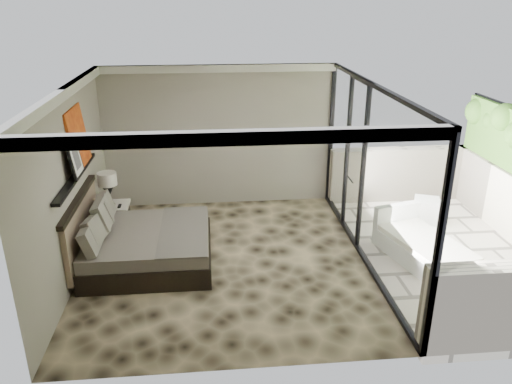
{
  "coord_description": "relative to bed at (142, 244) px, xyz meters",
  "views": [
    {
      "loc": [
        -0.19,
        -7.07,
        4.0
      ],
      "look_at": [
        0.53,
        0.4,
        1.03
      ],
      "focal_mm": 35.0,
      "sensor_mm": 36.0,
      "label": 1
    }
  ],
  "objects": [
    {
      "name": "table_lamp",
      "position": [
        -0.68,
        1.21,
        0.58
      ],
      "size": [
        0.33,
        0.33,
        0.61
      ],
      "color": "black",
      "rests_on": "nightstand"
    },
    {
      "name": "picture_ledge",
      "position": [
        -0.87,
        -0.01,
        1.17
      ],
      "size": [
        0.12,
        2.2,
        0.05
      ],
      "primitive_type": "cube",
      "color": "black",
      "rests_on": "left_wall"
    },
    {
      "name": "bed",
      "position": [
        0.0,
        0.0,
        0.0
      ],
      "size": [
        2.01,
        1.95,
        1.11
      ],
      "color": "black",
      "rests_on": "floor"
    },
    {
      "name": "ottoman",
      "position": [
        5.15,
        1.1,
        -0.11
      ],
      "size": [
        0.58,
        0.58,
        0.44
      ],
      "primitive_type": "cube",
      "rotation": [
        0.0,
        0.0,
        -0.37
      ],
      "color": "silver",
      "rests_on": "terrace_slab"
    },
    {
      "name": "ceiling",
      "position": [
        1.31,
        -0.11,
        2.46
      ],
      "size": [
        4.5,
        5.0,
        0.02
      ],
      "primitive_type": "cube",
      "color": "silver",
      "rests_on": "back_wall"
    },
    {
      "name": "left_wall",
      "position": [
        -0.93,
        -0.11,
        1.07
      ],
      "size": [
        0.02,
        5.0,
        2.8
      ],
      "primitive_type": "cube",
      "color": "gray",
      "rests_on": "floor"
    },
    {
      "name": "abstract_canvas",
      "position": [
        -0.88,
        0.45,
        1.65
      ],
      "size": [
        0.13,
        0.9,
        0.9
      ],
      "primitive_type": "cube",
      "rotation": [
        0.0,
        -0.1,
        0.0
      ],
      "color": "#B0320F",
      "rests_on": "picture_ledge"
    },
    {
      "name": "nightstand",
      "position": [
        -0.62,
        1.22,
        -0.07
      ],
      "size": [
        0.55,
        0.55,
        0.52
      ],
      "primitive_type": "cube",
      "rotation": [
        0.0,
        0.0,
        -0.06
      ],
      "color": "black",
      "rests_on": "floor"
    },
    {
      "name": "back_wall",
      "position": [
        1.31,
        2.38,
        1.07
      ],
      "size": [
        4.5,
        0.02,
        2.8
      ],
      "primitive_type": "cube",
      "color": "gray",
      "rests_on": "floor"
    },
    {
      "name": "lounger",
      "position": [
        4.49,
        -0.33,
        -0.12
      ],
      "size": [
        1.27,
        1.89,
        0.67
      ],
      "rotation": [
        0.0,
        0.0,
        0.26
      ],
      "color": "silver",
      "rests_on": "terrace_slab"
    },
    {
      "name": "framed_print",
      "position": [
        -0.83,
        -0.08,
        1.5
      ],
      "size": [
        0.11,
        0.5,
        0.6
      ],
      "primitive_type": "cube",
      "rotation": [
        0.0,
        -0.14,
        0.0
      ],
      "color": "black",
      "rests_on": "picture_ledge"
    },
    {
      "name": "terrace_slab",
      "position": [
        5.06,
        -0.11,
        -0.39
      ],
      "size": [
        3.0,
        5.0,
        0.12
      ],
      "primitive_type": "cube",
      "color": "beige",
      "rests_on": "ground"
    },
    {
      "name": "floor",
      "position": [
        1.31,
        -0.11,
        -0.33
      ],
      "size": [
        5.0,
        5.0,
        0.0
      ],
      "primitive_type": "plane",
      "color": "black",
      "rests_on": "ground"
    },
    {
      "name": "glass_wall",
      "position": [
        3.56,
        -0.11,
        1.07
      ],
      "size": [
        0.08,
        5.0,
        2.8
      ],
      "primitive_type": "cube",
      "color": "white",
      "rests_on": "floor"
    }
  ]
}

